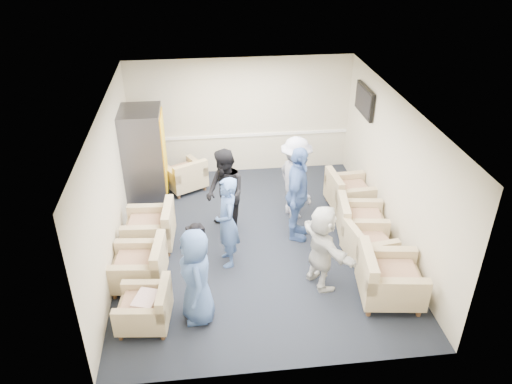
{
  "coord_description": "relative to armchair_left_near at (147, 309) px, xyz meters",
  "views": [
    {
      "loc": [
        -0.91,
        -7.61,
        5.5
      ],
      "look_at": [
        0.02,
        0.2,
        0.98
      ],
      "focal_mm": 35.0,
      "sensor_mm": 36.0,
      "label": 1
    }
  ],
  "objects": [
    {
      "name": "person_mid_left",
      "position": [
        1.3,
        1.38,
        0.53
      ],
      "size": [
        0.46,
        0.64,
        1.67
      ],
      "primitive_type": "imported",
      "rotation": [
        0.0,
        0.0,
        -1.48
      ],
      "color": "#42619F",
      "rests_on": "floor"
    },
    {
      "name": "chair_rail",
      "position": [
        1.86,
        4.88,
        0.6
      ],
      "size": [
        4.98,
        0.04,
        0.06
      ],
      "primitive_type": "cube",
      "color": "white",
      "rests_on": "back_wall"
    },
    {
      "name": "armchair_right_far",
      "position": [
        3.87,
        2.92,
        0.04
      ],
      "size": [
        0.91,
        0.91,
        0.69
      ],
      "rotation": [
        0.0,
        0.0,
        1.64
      ],
      "color": "tan",
      "rests_on": "floor"
    },
    {
      "name": "back_wall",
      "position": [
        1.86,
        4.9,
        1.05
      ],
      "size": [
        5.0,
        0.02,
        2.7
      ],
      "primitive_type": "cube",
      "color": "beige",
      "rests_on": "floor"
    },
    {
      "name": "tv",
      "position": [
        4.3,
        3.7,
        1.74
      ],
      "size": [
        0.1,
        1.0,
        0.58
      ],
      "color": "black",
      "rests_on": "right_wall"
    },
    {
      "name": "person_back_left",
      "position": [
        1.33,
        2.32,
        0.56
      ],
      "size": [
        0.92,
        1.02,
        1.72
      ],
      "primitive_type": "imported",
      "rotation": [
        0.0,
        0.0,
        -1.18
      ],
      "color": "black",
      "rests_on": "floor"
    },
    {
      "name": "floor",
      "position": [
        1.86,
        1.9,
        -0.3
      ],
      "size": [
        6.0,
        6.0,
        0.0
      ],
      "primitive_type": "plane",
      "color": "black",
      "rests_on": "ground"
    },
    {
      "name": "person_back_right",
      "position": [
        2.74,
        2.76,
        0.55
      ],
      "size": [
        0.9,
        1.23,
        1.71
      ],
      "primitive_type": "imported",
      "rotation": [
        0.0,
        0.0,
        1.84
      ],
      "color": "beige",
      "rests_on": "floor"
    },
    {
      "name": "left_wall",
      "position": [
        -0.64,
        1.9,
        1.05
      ],
      "size": [
        0.02,
        6.0,
        2.7
      ],
      "primitive_type": "cube",
      "color": "beige",
      "rests_on": "floor"
    },
    {
      "name": "backpack",
      "position": [
        0.74,
        1.9,
        -0.04
      ],
      "size": [
        0.36,
        0.31,
        0.51
      ],
      "rotation": [
        0.0,
        0.0,
        0.39
      ],
      "color": "black",
      "rests_on": "floor"
    },
    {
      "name": "right_wall",
      "position": [
        4.36,
        1.9,
        1.05
      ],
      "size": [
        0.02,
        6.0,
        2.7
      ],
      "primitive_type": "cube",
      "color": "beige",
      "rests_on": "floor"
    },
    {
      "name": "person_mid_right",
      "position": [
        2.63,
        2.01,
        0.63
      ],
      "size": [
        0.79,
        1.18,
        1.86
      ],
      "primitive_type": "imported",
      "rotation": [
        0.0,
        0.0,
        1.23
      ],
      "color": "#42619F",
      "rests_on": "floor"
    },
    {
      "name": "armchair_left_near",
      "position": [
        0.0,
        0.0,
        0.0
      ],
      "size": [
        0.84,
        0.84,
        0.61
      ],
      "rotation": [
        0.0,
        0.0,
        -1.68
      ],
      "color": "tan",
      "rests_on": "floor"
    },
    {
      "name": "armchair_right_midnear",
      "position": [
        3.73,
        1.16,
        0.0
      ],
      "size": [
        0.87,
        0.87,
        0.61
      ],
      "rotation": [
        0.0,
        0.0,
        1.72
      ],
      "color": "tan",
      "rests_on": "floor"
    },
    {
      "name": "armchair_corner",
      "position": [
        0.55,
        4.1,
        0.01
      ],
      "size": [
        1.07,
        1.07,
        0.63
      ],
      "rotation": [
        0.0,
        0.0,
        3.63
      ],
      "color": "tan",
      "rests_on": "floor"
    },
    {
      "name": "ceiling",
      "position": [
        1.86,
        1.9,
        2.4
      ],
      "size": [
        6.0,
        6.0,
        0.0
      ],
      "primitive_type": "plane",
      "rotation": [
        3.14,
        0.0,
        0.0
      ],
      "color": "white",
      "rests_on": "back_wall"
    },
    {
      "name": "armchair_right_near",
      "position": [
        3.72,
        0.13,
        0.08
      ],
      "size": [
        1.07,
        1.07,
        0.76
      ],
      "rotation": [
        0.0,
        0.0,
        1.44
      ],
      "color": "tan",
      "rests_on": "floor"
    },
    {
      "name": "armchair_left_mid",
      "position": [
        -0.15,
        0.95,
        0.04
      ],
      "size": [
        0.94,
        0.94,
        0.69
      ],
      "rotation": [
        0.0,
        0.0,
        -1.67
      ],
      "color": "tan",
      "rests_on": "floor"
    },
    {
      "name": "pillow",
      "position": [
        -0.0,
        0.01,
        0.16
      ],
      "size": [
        0.43,
        0.5,
        0.12
      ],
      "primitive_type": "cube",
      "rotation": [
        0.0,
        0.0,
        -1.9
      ],
      "color": "silver",
      "rests_on": "armchair_left_near"
    },
    {
      "name": "front_wall",
      "position": [
        1.86,
        -1.1,
        1.05
      ],
      "size": [
        5.0,
        0.02,
        2.7
      ],
      "primitive_type": "cube",
      "color": "beige",
      "rests_on": "floor"
    },
    {
      "name": "person_front_right",
      "position": [
        2.77,
        0.61,
        0.44
      ],
      "size": [
        0.87,
        1.45,
        1.49
      ],
      "primitive_type": "imported",
      "rotation": [
        0.0,
        0.0,
        1.91
      ],
      "color": "silver",
      "rests_on": "floor"
    },
    {
      "name": "vending_machine",
      "position": [
        -0.23,
        3.71,
        0.72
      ],
      "size": [
        0.83,
        0.97,
        2.05
      ],
      "color": "#54535C",
      "rests_on": "floor"
    },
    {
      "name": "armchair_left_far",
      "position": [
        -0.04,
        2.06,
        0.05
      ],
      "size": [
        0.93,
        0.93,
        0.7
      ],
      "rotation": [
        0.0,
        0.0,
        -1.64
      ],
      "color": "tan",
      "rests_on": "floor"
    },
    {
      "name": "person_front_left",
      "position": [
        0.76,
        0.07,
        0.48
      ],
      "size": [
        0.57,
        0.81,
        1.57
      ],
      "primitive_type": "imported",
      "rotation": [
        0.0,
        0.0,
        -1.48
      ],
      "color": "#42619F",
      "rests_on": "floor"
    },
    {
      "name": "armchair_right_midfar",
      "position": [
        3.78,
        1.82,
        0.04
      ],
      "size": [
        0.97,
        0.97,
        0.69
      ],
      "rotation": [
        0.0,
        0.0,
        1.43
      ],
      "color": "tan",
      "rests_on": "floor"
    }
  ]
}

